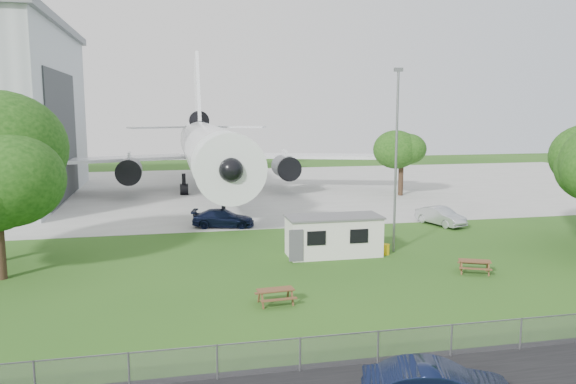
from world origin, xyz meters
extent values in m
plane|color=#37661F|center=(0.00, 0.00, 0.00)|extent=(160.00, 160.00, 0.00)
cube|color=#B7B7B2|center=(0.00, 38.00, 0.01)|extent=(120.00, 46.00, 0.03)
cube|color=#2D3033|center=(-16.93, 33.00, 6.75)|extent=(0.16, 16.00, 12.96)
cylinder|color=white|center=(-2.00, 34.00, 5.10)|extent=(5.40, 34.00, 5.40)
cone|color=white|center=(-2.00, 15.00, 5.10)|extent=(5.40, 5.50, 5.40)
cone|color=white|center=(-2.00, 55.00, 5.90)|extent=(4.86, 9.00, 4.86)
cube|color=white|center=(-14.50, 37.20, 3.90)|extent=(21.36, 10.77, 0.36)
cube|color=white|center=(10.50, 37.20, 3.90)|extent=(21.36, 10.77, 0.36)
cube|color=white|center=(-2.00, 55.00, 11.60)|extent=(0.46, 9.96, 12.17)
cylinder|color=#515459|center=(-10.50, 33.50, 3.00)|extent=(2.50, 4.20, 2.50)
cylinder|color=#515459|center=(6.50, 33.50, 3.00)|extent=(2.50, 4.20, 2.50)
cylinder|color=#515459|center=(-2.00, 54.00, 7.90)|extent=(2.60, 4.50, 2.60)
cylinder|color=black|center=(-2.00, 18.50, 1.20)|extent=(0.36, 0.36, 2.40)
cylinder|color=black|center=(-4.80, 35.00, 1.20)|extent=(0.44, 0.44, 2.40)
cylinder|color=black|center=(0.80, 35.00, 1.20)|extent=(0.44, 0.44, 2.40)
cube|color=silver|center=(3.96, 6.12, 1.25)|extent=(6.01, 2.52, 2.50)
cube|color=#59595B|center=(3.96, 6.12, 2.56)|extent=(6.21, 2.72, 0.12)
cylinder|color=gold|center=(7.36, 5.52, 0.35)|extent=(0.50, 0.50, 0.70)
cube|color=gray|center=(0.00, -9.50, 0.00)|extent=(58.00, 0.04, 1.30)
cylinder|color=slate|center=(8.20, 6.20, 6.00)|extent=(0.16, 0.16, 12.00)
cylinder|color=#382619|center=(-15.82, 5.04, 1.48)|extent=(0.56, 0.56, 2.96)
cylinder|color=#382619|center=(18.69, 29.33, 1.59)|extent=(0.56, 0.56, 3.18)
sphere|color=#35681E|center=(18.69, 29.33, 5.47)|extent=(5.13, 5.13, 5.13)
imported|color=#AFB2B6|center=(15.38, 13.50, 0.74)|extent=(2.89, 4.78, 1.49)
imported|color=black|center=(-2.23, 16.45, 0.72)|extent=(5.31, 3.04, 1.45)
camera|label=1|loc=(-6.48, -28.26, 9.46)|focal=35.00mm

